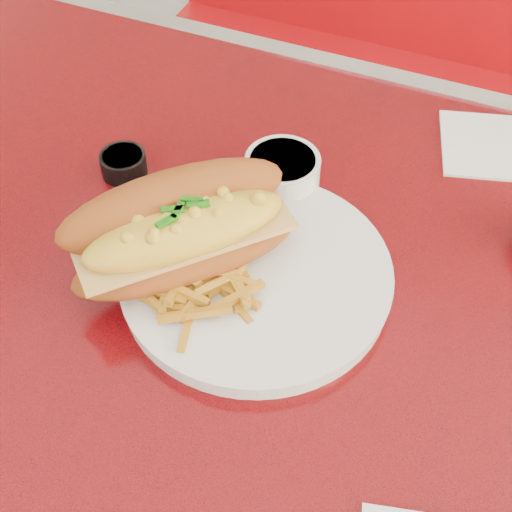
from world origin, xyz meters
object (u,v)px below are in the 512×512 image
at_px(booth_bench_far, 412,161).
at_px(dinner_plate, 256,276).
at_px(fork, 270,304).
at_px(sauce_cup_left, 123,163).
at_px(diner_table, 274,388).
at_px(mac_hoagie, 181,229).
at_px(gravy_ramekin, 282,174).

distance_m(booth_bench_far, dinner_plate, 0.94).
distance_m(fork, sauce_cup_left, 0.26).
relative_size(booth_bench_far, sauce_cup_left, 21.83).
xyz_separation_m(dinner_plate, fork, (0.03, -0.03, 0.01)).
xyz_separation_m(diner_table, sauce_cup_left, (-0.23, 0.10, 0.18)).
xyz_separation_m(mac_hoagie, fork, (0.10, -0.02, -0.04)).
distance_m(dinner_plate, mac_hoagie, 0.09).
xyz_separation_m(fork, gravy_ramekin, (-0.05, 0.16, 0.01)).
bearing_deg(sauce_cup_left, mac_hoagie, -38.39).
relative_size(diner_table, fork, 8.34).
relative_size(dinner_plate, sauce_cup_left, 6.22).
xyz_separation_m(dinner_plate, mac_hoagie, (-0.07, -0.01, 0.05)).
relative_size(fork, gravy_ramekin, 1.44).
distance_m(diner_table, mac_hoagie, 0.24).
relative_size(dinner_plate, fork, 2.32).
bearing_deg(booth_bench_far, gravy_ramekin, -94.60).
bearing_deg(gravy_ramekin, booth_bench_far, 85.40).
bearing_deg(fork, booth_bench_far, -23.95).
xyz_separation_m(booth_bench_far, sauce_cup_left, (-0.23, -0.71, 0.50)).
height_order(dinner_plate, mac_hoagie, mac_hoagie).
bearing_deg(gravy_ramekin, dinner_plate, -79.15).
height_order(diner_table, fork, fork).
xyz_separation_m(booth_bench_far, gravy_ramekin, (-0.05, -0.66, 0.51)).
bearing_deg(sauce_cup_left, dinner_plate, -24.07).
bearing_deg(dinner_plate, gravy_ramekin, 100.85).
relative_size(diner_table, mac_hoagie, 5.14).
bearing_deg(diner_table, sauce_cup_left, 155.53).
distance_m(diner_table, gravy_ramekin, 0.24).
height_order(mac_hoagie, gravy_ramekin, mac_hoagie).
height_order(diner_table, booth_bench_far, booth_bench_far).
bearing_deg(booth_bench_far, sauce_cup_left, -107.79).
xyz_separation_m(mac_hoagie, gravy_ramekin, (0.05, 0.14, -0.04)).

